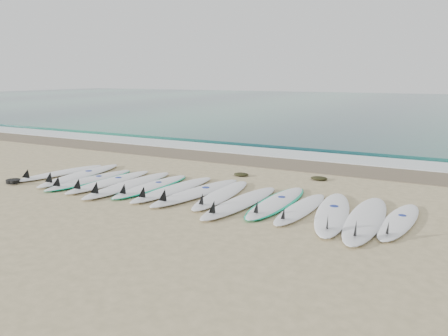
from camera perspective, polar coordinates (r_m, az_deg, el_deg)
The scene contains 23 objects.
ground at distance 9.32m, azimuth -3.60°, elevation -3.51°, with size 120.00×120.00×0.00m, color tan.
ocean at distance 40.51m, azimuth 21.25°, elevation 7.66°, with size 120.00×55.00×0.03m, color #1F5C54.
wet_sand_band at distance 12.90m, azimuth 5.89°, elevation 0.83°, with size 120.00×1.80×0.01m, color brown.
foam_band at distance 14.19m, azimuth 8.01°, elevation 1.84°, with size 120.00×1.40×0.04m, color silver.
wave_crest at distance 15.58m, azimuth 9.89°, elevation 2.80°, with size 120.00×1.00×0.10m, color #1F5C54.
surfboard_0 at distance 11.90m, azimuth -20.79°, elevation -0.61°, with size 0.93×2.53×0.32m.
surfboard_1 at distance 11.44m, azimuth -18.42°, elevation -0.88°, with size 0.81×2.88×0.36m.
surfboard_2 at distance 10.90m, azimuth -17.16°, elevation -1.49°, with size 0.82×2.60×0.32m.
surfboard_3 at distance 10.55m, azimuth -14.88°, elevation -1.73°, with size 0.66×2.68×0.34m.
surfboard_4 at distance 10.12m, azimuth -12.49°, elevation -2.15°, with size 0.65×2.89×0.37m.
surfboard_5 at distance 9.96m, azimuth -9.55°, elevation -2.37°, with size 0.71×2.53×0.32m.
surfboard_6 at distance 9.58m, azimuth -6.80°, elevation -2.77°, with size 0.82×2.70×0.34m.
surfboard_7 at distance 9.28m, azimuth -3.77°, elevation -3.18°, with size 1.00×2.86×0.36m.
surfboard_8 at distance 9.09m, azimuth -0.47°, elevation -3.52°, with size 0.70×2.58×0.33m.
surfboard_9 at distance 8.54m, azimuth 2.02°, elevation -4.52°, with size 0.80×2.75×0.35m.
surfboard_10 at distance 8.64m, azimuth 6.81°, elevation -4.47°, with size 0.70×2.62×0.33m.
surfboard_11 at distance 8.29m, azimuth 9.88°, elevation -5.27°, with size 0.60×2.33×0.30m.
surfboard_12 at distance 8.12m, azimuth 13.96°, elevation -5.75°, with size 1.01×2.83×0.35m.
surfboard_13 at distance 7.94m, azimuth 17.96°, elevation -6.37°, with size 0.68×2.92×0.37m.
surfboard_14 at distance 8.05m, azimuth 21.83°, elevation -6.49°, with size 0.71×2.37×0.30m.
seaweed_near at distance 11.04m, azimuth 2.26°, elevation -0.84°, with size 0.39×0.30×0.08m, color black.
seaweed_far at distance 10.86m, azimuth 12.31°, elevation -1.32°, with size 0.41×0.32×0.08m, color black.
leash_coil at distance 11.41m, azimuth -25.79°, elevation -1.56°, with size 0.46×0.36×0.11m.
Camera 1 is at (4.69, -7.66, 2.48)m, focal length 35.00 mm.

